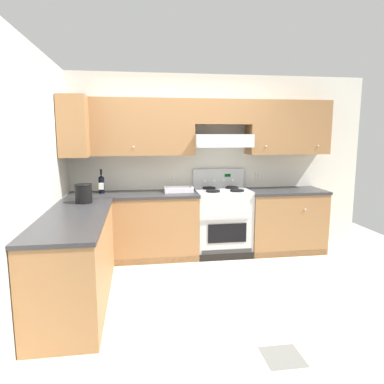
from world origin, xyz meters
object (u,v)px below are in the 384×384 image
stove (222,221)px  wine_bottle (101,184)px  bucket (84,193)px  bowl (179,190)px

stove → wine_bottle: 1.77m
wine_bottle → stove: bearing=-2.7°
bucket → stove: bearing=18.4°
wine_bottle → bowl: (1.05, -0.05, -0.11)m
stove → bowl: (-0.62, 0.03, 0.45)m
stove → bowl: 0.77m
wine_bottle → bucket: bearing=-101.6°
bowl → bucket: 1.35m
stove → bucket: bearing=-161.6°
wine_bottle → bowl: wine_bottle is taller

